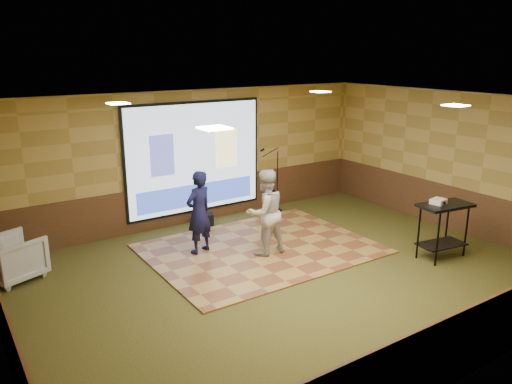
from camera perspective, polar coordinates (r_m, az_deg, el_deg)
ground at (r=8.95m, az=3.47°, el=-9.38°), size 9.00×9.00×0.00m
room_shell at (r=8.28m, az=3.71°, el=3.84°), size 9.04×7.04×3.02m
wainscot_back at (r=11.56m, az=-6.89°, el=-1.04°), size 9.00×0.04×0.95m
wainscot_front at (r=6.64m, az=22.63°, el=-15.70°), size 9.00×0.04×0.95m
wainscot_left at (r=7.27m, az=-26.89°, el=-13.36°), size 0.04×7.00×0.95m
wainscot_right at (r=11.87m, az=21.09°, el=-1.58°), size 0.04×7.00×0.95m
projector_screen at (r=11.28m, az=-6.96°, el=3.77°), size 3.32×0.06×2.52m
downlight_nw at (r=8.72m, az=-15.48°, el=9.74°), size 0.32×0.32×0.02m
downlight_ne at (r=10.92m, az=7.37°, el=11.30°), size 0.32×0.32×0.02m
downlight_sw at (r=5.70m, az=-4.76°, el=7.29°), size 0.32×0.32×0.02m
downlight_se at (r=8.70m, az=21.86°, el=9.18°), size 0.32×0.32×0.02m
dance_floor at (r=9.99m, az=0.56°, el=-6.48°), size 4.32×3.30×0.03m
player_left at (r=9.59m, az=-6.55°, el=-2.31°), size 0.68×0.54×1.62m
player_right at (r=9.45m, az=1.06°, el=-2.34°), size 0.81×0.63×1.66m
av_table at (r=10.02m, az=20.68°, el=-2.93°), size 1.01×0.53×1.06m
projector at (r=9.89m, az=20.12°, el=-1.00°), size 0.31×0.27×0.09m
mic_stand at (r=12.19m, az=2.22°, el=0.05°), size 0.63×0.26×1.61m
banquet_chair at (r=9.58m, az=-25.92°, el=-6.75°), size 1.11×1.09×0.78m
duffel_bag at (r=11.37m, az=-5.98°, el=-3.15°), size 0.49×0.40×0.26m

